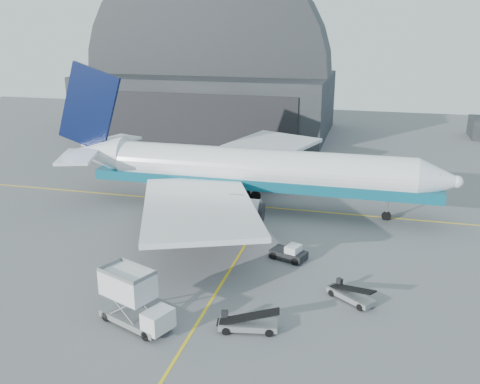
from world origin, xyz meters
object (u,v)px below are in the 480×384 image
(catering_truck, at_px, (134,299))
(belt_loader_b, at_px, (350,295))
(airliner, at_px, (245,170))
(pushback_tug, at_px, (289,253))
(belt_loader_a, at_px, (247,324))

(catering_truck, xyz_separation_m, belt_loader_b, (16.16, 8.03, -1.66))
(airliner, bearing_deg, pushback_tug, -59.83)
(airliner, xyz_separation_m, pushback_tug, (7.98, -13.72, -4.40))
(belt_loader_b, bearing_deg, belt_loader_a, -101.49)
(pushback_tug, height_order, belt_loader_b, belt_loader_b)
(catering_truck, relative_size, belt_loader_a, 1.37)
(pushback_tug, bearing_deg, belt_loader_b, -27.33)
(belt_loader_b, bearing_deg, catering_truck, -116.90)
(airliner, distance_m, belt_loader_a, 28.43)
(catering_truck, bearing_deg, airliner, 108.91)
(belt_loader_b, bearing_deg, pushback_tug, 169.62)
(pushback_tug, relative_size, belt_loader_b, 0.92)
(airliner, relative_size, catering_truck, 7.60)
(belt_loader_a, bearing_deg, catering_truck, 178.62)
(airliner, distance_m, catering_truck, 28.79)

